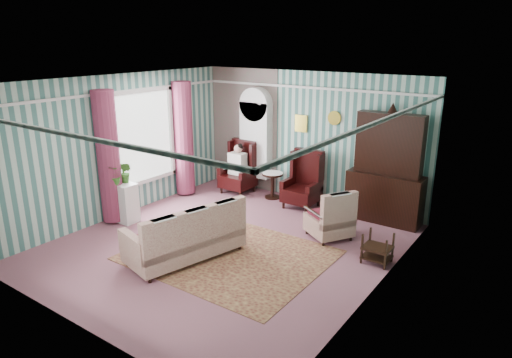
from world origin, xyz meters
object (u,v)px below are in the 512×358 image
Objects in this scene: wingback_left at (238,167)px; plant_stand at (124,202)px; bookcase at (256,145)px; sofa at (185,228)px; round_side_table at (273,186)px; dresser_hutch at (387,165)px; floral_armchair at (330,212)px; seated_woman at (238,169)px; coffee_table at (205,231)px; wingback_right at (302,180)px; nest_table at (377,248)px.

wingback_left reaches higher than plant_stand.
bookcase is 1.13× the size of sofa.
round_side_table is 3.41m from sofa.
floral_armchair is (-0.54, -1.36, -0.68)m from dresser_hutch.
plant_stand is (-0.80, -2.75, -0.19)m from seated_woman.
bookcase is 2.23× the size of floral_armchair.
dresser_hutch is at bearing 4.41° from wingback_left.
bookcase is 0.68m from wingback_left.
floral_armchair is (2.96, -1.09, -0.12)m from wingback_left.
dresser_hutch is 3.56m from seated_woman.
plant_stand is at bearing -120.38° from round_side_table.
sofa reaches higher than floral_armchair.
bookcase is at bearing 57.34° from wingback_left.
seated_woman is at bearing 114.75° from coffee_table.
seated_woman reaches higher than sofa.
wingback_left is 1.00× the size of wingback_right.
wingback_right is 2.08× the size of round_side_table.
nest_table is (4.07, -1.55, -0.32)m from seated_woman.
nest_table is 0.68× the size of plant_stand.
round_side_table is at bearing 151.80° from nest_table.
wingback_left is at bearing 73.78° from plant_stand.
wingback_right is at bearing 0.00° from wingback_left.
bookcase is 2.47× the size of coffee_table.
dresser_hutch is 2.35× the size of floral_armchair.
wingback_right reaches higher than plant_stand.
floral_armchair is (3.76, 1.66, 0.10)m from plant_stand.
dresser_hutch is at bearing 8.77° from wingback_right.
floral_armchair is at bearing 39.02° from coffee_table.
nest_table is at bearing -81.00° from floral_armchair.
wingback_left reaches higher than nest_table.
wingback_right reaches higher than coffee_table.
nest_table is at bearing 13.84° from plant_stand.
sofa is at bearing 174.16° from floral_armchair.
wingback_left is (-3.50, -0.27, -0.55)m from dresser_hutch.
dresser_hutch is (3.25, -0.12, 0.06)m from bookcase.
coffee_table is at bearing 6.03° from plant_stand.
nest_table is at bearing -20.85° from wingback_left.
seated_woman is 1.97× the size of round_side_table.
sofa is at bearing -121.78° from dresser_hutch.
wingback_left is 3.16m from floral_armchair.
round_side_table is 0.60× the size of floral_armchair.
nest_table is 1.22m from floral_armchair.
plant_stand is 1.99m from coffee_table.
coffee_table is (-2.90, -0.99, -0.08)m from nest_table.
bookcase reaches higher than plant_stand.
plant_stand is at bearing -166.16° from nest_table.
round_side_table is at bearing 95.77° from coffee_table.
floral_armchair is at bearing 23.79° from plant_stand.
dresser_hutch reaches higher than sofa.
plant_stand is (-4.30, -3.02, -0.78)m from dresser_hutch.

